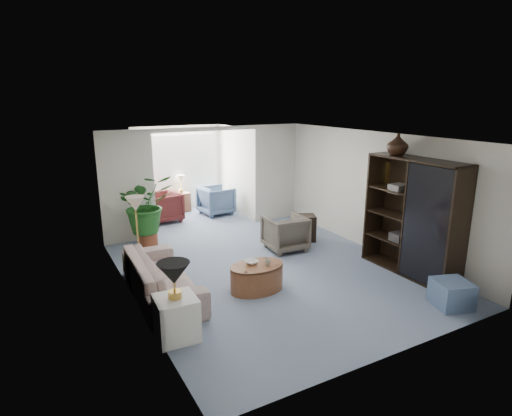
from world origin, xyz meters
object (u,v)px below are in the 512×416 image
plant_pot (148,239)px  sunroom_chair_blue (216,200)px  sofa (161,276)px  coffee_table (257,277)px  coffee_cup (268,263)px  cabinet_urn (398,144)px  table_lamp (174,273)px  ottoman (452,294)px  sunroom_table (182,202)px  wingback_chair (285,233)px  end_table (176,318)px  coffee_bowl (251,262)px  entertainment_cabinet (413,217)px  side_table_dark (304,228)px  sunroom_chair_maroon (163,207)px  framed_picture (379,172)px  floor_lamp (135,204)px

plant_pot → sunroom_chair_blue: size_ratio=0.47×
sofa → coffee_table: 1.58m
coffee_cup → cabinet_urn: 3.25m
coffee_cup → table_lamp: bearing=-159.7°
sofa → sunroom_chair_blue: bearing=-31.1°
table_lamp → coffee_table: size_ratio=0.46×
ottoman → sunroom_table: (-1.81, 7.46, 0.06)m
table_lamp → ottoman: bearing=-16.5°
wingback_chair → end_table: bearing=38.6°
coffee_bowl → cabinet_urn: size_ratio=0.57×
entertainment_cabinet → cabinet_urn: bearing=90.0°
side_table_dark → plant_pot: (-3.21, 1.32, -0.13)m
sunroom_chair_blue → table_lamp: bearing=146.5°
wingback_chair → sunroom_table: (-0.90, 4.07, -0.11)m
coffee_cup → sunroom_table: coffee_cup is taller
sunroom_chair_maroon → sunroom_table: (0.75, 0.75, -0.12)m
sunroom_table → end_table: bearing=-109.7°
sunroom_chair_blue → framed_picture: bearing=-163.0°
wingback_chair → table_lamp: bearing=38.6°
sofa → sunroom_chair_blue: sunroom_chair_blue is taller
table_lamp → sunroom_table: bearing=70.3°
coffee_table → side_table_dark: 2.77m
framed_picture → side_table_dark: 2.11m
sofa → coffee_cup: bearing=-110.0°
side_table_dark → floor_lamp: bearing=176.0°
plant_pot → sunroom_chair_blue: 2.92m
floor_lamp → coffee_cup: size_ratio=3.39×
floor_lamp → entertainment_cabinet: 5.10m
entertainment_cabinet → side_table_dark: bearing=105.2°
plant_pot → sunroom_table: (1.61, 2.45, 0.11)m
end_table → plant_pot: 3.86m
floor_lamp → sunroom_chair_blue: floor_lamp is taller
sofa → floor_lamp: (-0.03, 1.40, 0.92)m
sunroom_chair_maroon → sunroom_table: bearing=130.0°
end_table → framed_picture: bearing=14.2°
end_table → cabinet_urn: cabinet_urn is taller
end_table → sunroom_chair_blue: 6.27m
floor_lamp → coffee_table: 2.68m
table_lamp → coffee_cup: size_ratio=4.14×
sofa → floor_lamp: floor_lamp is taller
coffee_cup → ottoman: size_ratio=0.20×
sunroom_chair_blue → ottoman: bearing=-176.0°
coffee_bowl → sunroom_chair_maroon: sunroom_chair_maroon is taller
sunroom_table → plant_pot: bearing=-123.3°
coffee_bowl → coffee_cup: size_ratio=2.14×
sunroom_chair_blue → sofa: bearing=141.1°
sunroom_chair_maroon → sofa: bearing=-22.3°
framed_picture → floor_lamp: 4.83m
end_table → plant_pot: size_ratio=1.49×
sofa → side_table_dark: bearing=-69.8°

